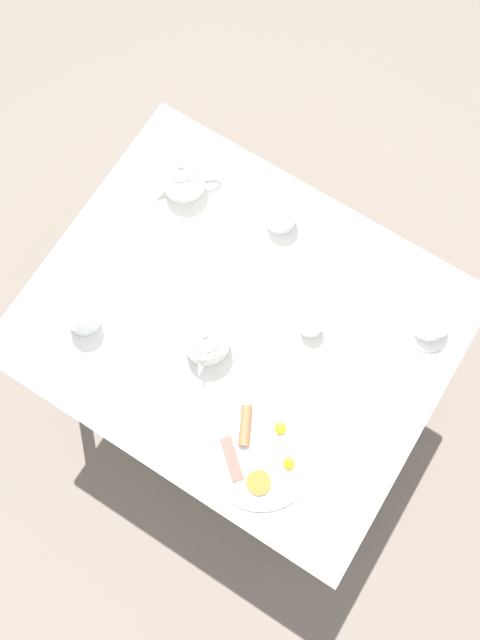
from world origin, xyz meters
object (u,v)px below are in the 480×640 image
object	(u,v)px
spoon_for_tea	(133,398)
breakfast_plate	(261,451)
teacup_with_saucer_left	(431,323)
water_glass_tall	(80,315)
water_glass_short	(281,214)
knife_by_plate	(367,403)
teapot_far	(206,339)
fork_by_plate	(138,267)
teapot_near	(183,176)
creamer_jug	(312,323)

from	to	relation	value
spoon_for_tea	breakfast_plate	bearing A→B (deg)	-79.93
teacup_with_saucer_left	water_glass_tall	distance (m)	0.85
water_glass_short	spoon_for_tea	bearing A→B (deg)	173.92
water_glass_short	knife_by_plate	size ratio (longest dim) A/B	0.44
teapot_far	teacup_with_saucer_left	bearing A→B (deg)	103.95
breakfast_plate	fork_by_plate	xyz separation A→B (m)	(0.22, 0.50, -0.01)
teapot_near	knife_by_plate	xyz separation A→B (m)	(-0.25, -0.69, -0.05)
water_glass_short	creamer_jug	size ratio (longest dim) A/B	0.99
teapot_far	water_glass_short	world-z (taller)	teapot_far
creamer_jug	knife_by_plate	xyz separation A→B (m)	(-0.09, -0.21, -0.03)
breakfast_plate	teapot_far	world-z (taller)	teapot_far
water_glass_tall	fork_by_plate	distance (m)	0.19
spoon_for_tea	teacup_with_saucer_left	bearing A→B (deg)	-44.12
knife_by_plate	spoon_for_tea	distance (m)	0.56
teapot_near	creamer_jug	world-z (taller)	teapot_near
teapot_near	teapot_far	distance (m)	0.43
water_glass_tall	fork_by_plate	bearing A→B (deg)	-9.71
teapot_far	water_glass_short	size ratio (longest dim) A/B	2.29
teacup_with_saucer_left	water_glass_tall	size ratio (longest dim) A/B	1.32
water_glass_tall	creamer_jug	distance (m)	0.56
water_glass_tall	fork_by_plate	size ratio (longest dim) A/B	0.58
teapot_far	fork_by_plate	size ratio (longest dim) A/B	1.09
water_glass_tall	spoon_for_tea	world-z (taller)	water_glass_tall
breakfast_plate	spoon_for_tea	size ratio (longest dim) A/B	1.71
teacup_with_saucer_left	spoon_for_tea	size ratio (longest dim) A/B	0.83
teapot_near	fork_by_plate	size ratio (longest dim) A/B	0.87
water_glass_tall	spoon_for_tea	distance (m)	0.23
creamer_jug	knife_by_plate	world-z (taller)	creamer_jug
water_glass_short	fork_by_plate	world-z (taller)	water_glass_short
teacup_with_saucer_left	creamer_jug	xyz separation A→B (m)	(-0.15, 0.25, 0.00)
water_glass_tall	spoon_for_tea	xyz separation A→B (m)	(-0.10, -0.21, -0.05)
creamer_jug	teapot_far	bearing A→B (deg)	131.63
breakfast_plate	creamer_jug	size ratio (longest dim) A/B	3.26
teacup_with_saucer_left	water_glass_short	bearing A→B (deg)	83.87
fork_by_plate	water_glass_tall	bearing A→B (deg)	170.29
breakfast_plate	fork_by_plate	bearing A→B (deg)	65.98
fork_by_plate	knife_by_plate	xyz separation A→B (m)	(0.01, -0.66, 0.00)
creamer_jug	teapot_near	bearing A→B (deg)	71.75
water_glass_tall	spoon_for_tea	bearing A→B (deg)	-114.77
teacup_with_saucer_left	spoon_for_tea	world-z (taller)	teacup_with_saucer_left
creamer_jug	fork_by_plate	world-z (taller)	creamer_jug
fork_by_plate	spoon_for_tea	distance (m)	0.33
teapot_far	knife_by_plate	size ratio (longest dim) A/B	1.01
fork_by_plate	spoon_for_tea	world-z (taller)	same
water_glass_tall	fork_by_plate	xyz separation A→B (m)	(0.19, -0.03, -0.05)
teapot_near	creamer_jug	distance (m)	0.50
teapot_near	spoon_for_tea	xyz separation A→B (m)	(-0.54, -0.20, -0.05)
fork_by_plate	knife_by_plate	bearing A→B (deg)	-89.54
teapot_near	fork_by_plate	bearing A→B (deg)	50.48
teapot_near	water_glass_tall	xyz separation A→B (m)	(-0.44, 0.01, 0.00)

